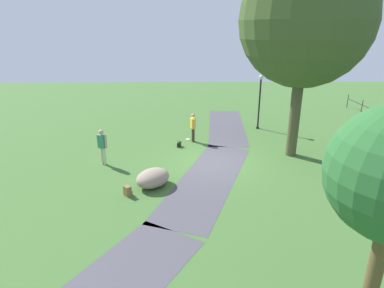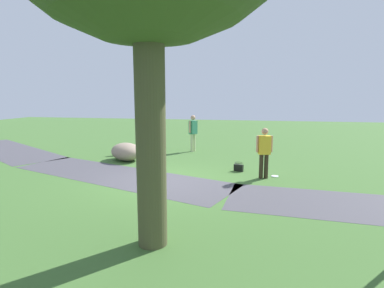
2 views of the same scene
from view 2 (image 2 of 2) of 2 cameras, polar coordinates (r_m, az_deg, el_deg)
The scene contains 9 objects.
ground_plane at distance 9.54m, azimuth -5.03°, elevation -6.95°, with size 48.00×48.00×0.00m, color #426A30.
footpath_segment_mid at distance 10.53m, azimuth -13.55°, elevation -5.61°, with size 8.28×4.78×0.01m.
footpath_segment_far at distance 17.32m, azimuth -30.69°, elevation -0.94°, with size 7.99×6.06×0.01m.
lawn_boulder at distance 12.77m, azimuth -12.04°, elevation -1.39°, with size 1.85×1.81×0.71m.
woman_with_handbag at distance 9.95m, azimuth 13.18°, elevation -1.02°, with size 0.51×0.31×1.61m.
man_near_boulder at distance 14.40m, azimuth 0.19°, elevation 2.51°, with size 0.39×0.46×1.70m.
handbag_on_grass at distance 10.86m, azimuth 8.59°, elevation -4.27°, with size 0.35×0.35×0.31m.
backpack_by_boulder at distance 13.91m, azimuth -13.52°, elevation -1.28°, with size 0.35×0.35×0.40m.
frisbee_on_grass at distance 10.45m, azimuth 15.03°, elevation -5.75°, with size 0.23×0.23×0.02m.
Camera 2 is at (-2.59, 8.80, 2.62)m, focal length 28.92 mm.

